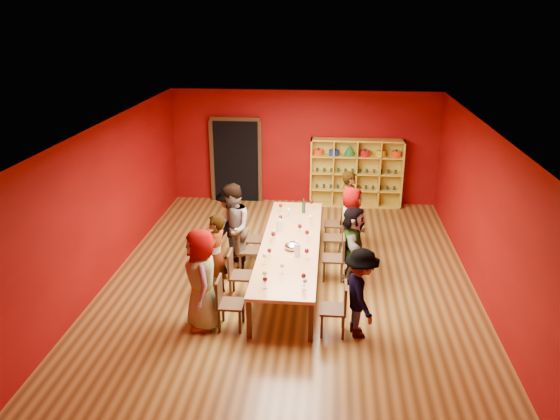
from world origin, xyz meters
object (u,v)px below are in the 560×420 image
object	(u,v)px
chair_person_right_2	(338,256)
person_right_0	(361,293)
tasting_table	(290,244)
chair_person_right_0	(338,306)
person_right_4	(350,208)
person_right_3	(351,223)
person_right_2	(353,244)
chair_person_right_3	(337,235)
chair_person_left_0	(226,300)
person_left_3	(230,223)
person_left_2	(232,228)
shelving_unit	(356,170)
chair_person_left_3	(250,236)
chair_person_right_4	(337,222)
person_left_0	(202,279)
person_left_1	(216,256)
chair_person_left_2	(246,247)
chair_person_left_1	(237,272)
spittoon_bowl	(292,246)
wine_bottle	(304,207)

from	to	relation	value
chair_person_right_2	person_right_0	bearing A→B (deg)	-79.72
tasting_table	person_right_0	size ratio (longest dim) A/B	3.00
chair_person_right_0	chair_person_right_2	size ratio (longest dim) A/B	1.00
person_right_4	person_right_3	bearing A→B (deg)	-168.90
person_right_2	chair_person_right_3	world-z (taller)	person_right_2
chair_person_left_0	person_left_3	size ratio (longest dim) A/B	0.58
tasting_table	chair_person_left_0	world-z (taller)	chair_person_left_0
person_right_2	person_right_4	distance (m)	1.79
person_right_2	person_left_3	bearing A→B (deg)	76.91
person_left_3	person_right_4	world-z (taller)	person_right_4
person_left_2	chair_person_right_2	distance (m)	2.13
shelving_unit	person_left_2	bearing A→B (deg)	-122.07
chair_person_left_3	chair_person_right_2	distance (m)	1.98
person_right_3	chair_person_right_4	size ratio (longest dim) A/B	1.75
person_left_0	person_left_1	bearing A→B (deg)	159.16
chair_person_left_2	person_right_4	xyz separation A→B (m)	(2.09, 1.57, 0.34)
chair_person_left_1	chair_person_right_4	distance (m)	3.22
person_right_4	person_right_2	bearing A→B (deg)	-169.04
chair_person_right_3	person_left_3	bearing A→B (deg)	-174.50
person_left_0	chair_person_right_0	xyz separation A→B (m)	(2.21, -0.01, -0.36)
person_right_0	spittoon_bowl	size ratio (longest dim) A/B	5.14
chair_person_left_1	chair_person_right_2	xyz separation A→B (m)	(1.82, 0.87, 0.00)
person_left_2	wine_bottle	world-z (taller)	person_left_2
tasting_table	person_right_0	xyz separation A→B (m)	(1.26, -1.90, 0.05)
person_left_1	chair_person_right_0	size ratio (longest dim) A/B	1.78
person_left_3	chair_person_right_2	xyz separation A→B (m)	(2.23, -0.78, -0.27)
person_right_0	chair_person_right_2	xyz separation A→B (m)	(-0.35, 1.91, -0.25)
person_left_0	chair_person_right_2	world-z (taller)	person_left_0
person_left_2	person_left_1	bearing A→B (deg)	-20.80
chair_person_right_0	wine_bottle	world-z (taller)	wine_bottle
shelving_unit	person_right_3	xyz separation A→B (m)	(-0.21, -3.31, -0.21)
person_left_2	chair_person_right_4	size ratio (longest dim) A/B	2.01
person_left_2	chair_person_right_3	size ratio (longest dim) A/B	2.01
chair_person_right_0	person_right_3	world-z (taller)	person_right_3
person_left_0	person_left_3	size ratio (longest dim) A/B	1.12
chair_person_right_0	chair_person_right_2	distance (m)	1.91
person_right_3	chair_person_right_4	bearing A→B (deg)	28.05
chair_person_left_0	person_right_0	world-z (taller)	person_right_0
person_left_0	chair_person_right_2	distance (m)	2.93
chair_person_right_0	wine_bottle	bearing A→B (deg)	101.99
person_left_0	shelving_unit	bearing A→B (deg)	136.77
chair_person_right_0	shelving_unit	bearing A→B (deg)	85.53
person_right_2	chair_person_right_3	size ratio (longest dim) A/B	1.69
chair_person_right_2	wine_bottle	xyz separation A→B (m)	(-0.74, 1.60, 0.38)
person_left_0	person_left_2	size ratio (longest dim) A/B	0.96
person_left_1	person_left_3	distance (m)	1.66
tasting_table	person_right_2	bearing A→B (deg)	0.33
wine_bottle	person_right_0	bearing A→B (deg)	-72.72
person_left_2	tasting_table	bearing A→B (deg)	64.06
person_left_2	person_right_3	bearing A→B (deg)	93.27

